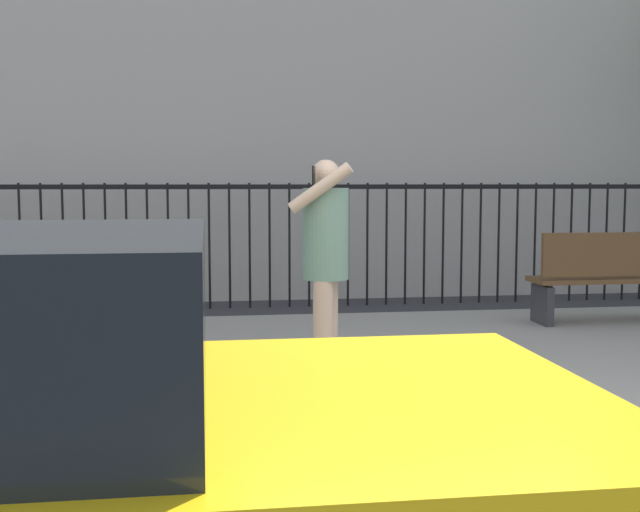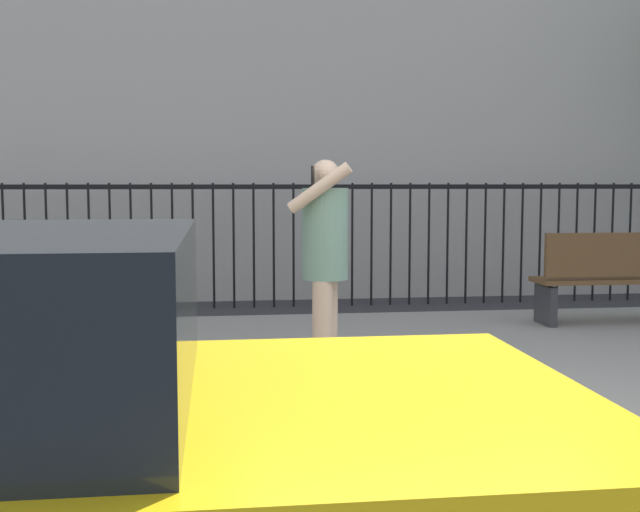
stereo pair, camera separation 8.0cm
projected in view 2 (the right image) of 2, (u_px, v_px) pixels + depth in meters
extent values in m
plane|color=#333338|center=(460.00, 465.00, 4.50)|extent=(60.00, 60.00, 0.00)
cube|color=gray|center=(381.00, 365.00, 6.67)|extent=(28.00, 4.40, 0.15)
cube|color=black|center=(323.00, 187.00, 10.19)|extent=(12.00, 0.04, 0.06)
cylinder|color=black|center=(4.00, 248.00, 9.75)|extent=(0.03, 0.03, 1.60)
cylinder|color=black|center=(26.00, 248.00, 9.78)|extent=(0.03, 0.03, 1.60)
cylinder|color=black|center=(47.00, 248.00, 9.82)|extent=(0.03, 0.03, 1.60)
cylinder|color=black|center=(68.00, 247.00, 9.85)|extent=(0.03, 0.03, 1.60)
cylinder|color=black|center=(90.00, 247.00, 9.88)|extent=(0.03, 0.03, 1.60)
cylinder|color=black|center=(111.00, 247.00, 9.92)|extent=(0.03, 0.03, 1.60)
cylinder|color=black|center=(131.00, 247.00, 9.95)|extent=(0.03, 0.03, 1.60)
cylinder|color=black|center=(152.00, 247.00, 9.98)|extent=(0.03, 0.03, 1.60)
cylinder|color=black|center=(173.00, 246.00, 10.01)|extent=(0.03, 0.03, 1.60)
cylinder|color=black|center=(193.00, 246.00, 10.05)|extent=(0.03, 0.03, 1.60)
cylinder|color=black|center=(214.00, 246.00, 10.08)|extent=(0.03, 0.03, 1.60)
cylinder|color=black|center=(234.00, 246.00, 10.11)|extent=(0.03, 0.03, 1.60)
cylinder|color=black|center=(254.00, 246.00, 10.14)|extent=(0.03, 0.03, 1.60)
cylinder|color=black|center=(274.00, 245.00, 10.18)|extent=(0.03, 0.03, 1.60)
cylinder|color=black|center=(294.00, 245.00, 10.21)|extent=(0.03, 0.03, 1.60)
cylinder|color=black|center=(313.00, 245.00, 10.24)|extent=(0.03, 0.03, 1.60)
cylinder|color=black|center=(333.00, 245.00, 10.27)|extent=(0.03, 0.03, 1.60)
cylinder|color=black|center=(352.00, 245.00, 10.31)|extent=(0.03, 0.03, 1.60)
cylinder|color=black|center=(371.00, 244.00, 10.34)|extent=(0.03, 0.03, 1.60)
cylinder|color=black|center=(391.00, 244.00, 10.37)|extent=(0.03, 0.03, 1.60)
cylinder|color=black|center=(410.00, 244.00, 10.40)|extent=(0.03, 0.03, 1.60)
cylinder|color=black|center=(429.00, 244.00, 10.44)|extent=(0.03, 0.03, 1.60)
cylinder|color=black|center=(448.00, 244.00, 10.47)|extent=(0.03, 0.03, 1.60)
cylinder|color=black|center=(466.00, 243.00, 10.50)|extent=(0.03, 0.03, 1.60)
cylinder|color=black|center=(485.00, 243.00, 10.54)|extent=(0.03, 0.03, 1.60)
cylinder|color=black|center=(503.00, 243.00, 10.57)|extent=(0.03, 0.03, 1.60)
cylinder|color=black|center=(522.00, 243.00, 10.60)|extent=(0.03, 0.03, 1.60)
cylinder|color=black|center=(540.00, 243.00, 10.63)|extent=(0.03, 0.03, 1.60)
cylinder|color=black|center=(558.00, 243.00, 10.67)|extent=(0.03, 0.03, 1.60)
cylinder|color=black|center=(576.00, 242.00, 10.70)|extent=(0.03, 0.03, 1.60)
cylinder|color=black|center=(594.00, 242.00, 10.73)|extent=(0.03, 0.03, 1.60)
cylinder|color=black|center=(612.00, 242.00, 10.76)|extent=(0.03, 0.03, 1.60)
cylinder|color=black|center=(630.00, 242.00, 10.80)|extent=(0.03, 0.03, 1.60)
cylinder|color=black|center=(327.00, 476.00, 3.46)|extent=(0.64, 0.22, 0.64)
cylinder|color=beige|center=(322.00, 330.00, 5.82)|extent=(0.15, 0.15, 0.74)
cylinder|color=beige|center=(328.00, 326.00, 6.02)|extent=(0.15, 0.15, 0.74)
cylinder|color=gray|center=(325.00, 234.00, 5.85)|extent=(0.43, 0.43, 0.67)
sphere|color=beige|center=(325.00, 174.00, 5.81)|extent=(0.21, 0.21, 0.21)
cylinder|color=beige|center=(320.00, 188.00, 5.63)|extent=(0.48, 0.24, 0.37)
cylinder|color=beige|center=(330.00, 235.00, 6.05)|extent=(0.09, 0.09, 0.51)
cube|color=black|center=(313.00, 176.00, 5.68)|extent=(0.03, 0.07, 0.15)
cube|color=brown|center=(332.00, 245.00, 6.12)|extent=(0.24, 0.32, 0.34)
cube|color=brown|center=(611.00, 280.00, 8.21)|extent=(1.60, 0.45, 0.05)
cube|color=brown|center=(621.00, 254.00, 7.99)|extent=(1.60, 0.06, 0.44)
cube|color=#333338|center=(546.00, 305.00, 8.14)|extent=(0.08, 0.41, 0.40)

